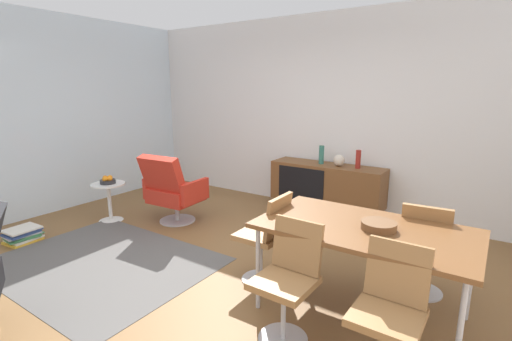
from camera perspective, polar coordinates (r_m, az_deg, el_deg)
The scene contains 18 objects.
ground_plane at distance 3.73m, azimuth -6.95°, elevation -15.82°, with size 8.32×8.32×0.00m, color brown.
wall_back at distance 5.51m, azimuth 10.80°, elevation 8.59°, with size 6.80×0.12×2.80m, color white.
wall_window_left at distance 5.92m, azimuth -31.68°, elevation 7.21°, with size 0.12×5.60×2.80m, color silver.
sideboard at distance 5.32m, azimuth 10.86°, elevation -2.05°, with size 1.60×0.45×0.72m.
vase_cobalt at distance 5.09m, azimuth 15.55°, elevation 1.69°, with size 0.07×0.07×0.25m.
vase_sculptural_dark at distance 5.27m, azimuth 10.10°, elevation 2.42°, with size 0.07×0.07×0.26m.
vase_ceramic_small at distance 5.18m, azimuth 12.75°, elevation 1.54°, with size 0.15×0.15×0.16m.
dining_table at distance 2.97m, azimuth 16.46°, elevation -9.10°, with size 1.60×0.90×0.74m.
wooden_bowl_on_table at distance 2.92m, azimuth 18.49°, elevation -8.10°, with size 0.26×0.26×0.06m, color brown.
dining_chair_near_window at distance 3.40m, azimuth 1.63°, elevation -9.87°, with size 0.43×0.41×0.86m.
dining_chair_back_right at distance 3.50m, azimuth 24.73°, elevation -10.46°, with size 0.43×0.45×0.86m.
dining_chair_front_left at distance 2.72m, azimuth 5.04°, elevation -16.05°, with size 0.41×0.43×0.86m.
dining_chair_front_right at distance 2.51m, azimuth 20.02°, elevation -19.52°, with size 0.40×0.43×0.86m.
lounge_chair_red at distance 4.99m, azimuth -12.83°, elevation -2.81°, with size 0.75×0.69×0.95m.
side_table_round at distance 5.37m, azimuth -21.79°, elevation -3.92°, with size 0.44×0.44×0.52m.
fruit_bowl at distance 5.31m, azimuth -22.00°, elevation -1.42°, with size 0.20×0.20×0.11m.
magazine_stack at distance 5.18m, azimuth -32.44°, elevation -8.41°, with size 0.32×0.38×0.17m.
area_rug at distance 4.24m, azimuth -22.66°, elevation -13.00°, with size 2.20×1.70×0.01m, color #595654.
Camera 1 is at (2.18, -2.45, 1.78)m, focal length 25.81 mm.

